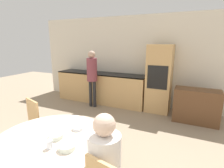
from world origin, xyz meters
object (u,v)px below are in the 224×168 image
(oven_unit, at_px, (159,79))
(dining_table, at_px, (54,152))
(cup, at_px, (49,144))
(bowl_far, at_px, (78,127))
(bowl_centre, at_px, (56,136))
(chair_far_left, at_px, (29,127))
(bowl_near, at_px, (67,147))
(person_seated, at_px, (104,168))
(person_standing, at_px, (92,72))
(sideboard, at_px, (196,106))

(oven_unit, distance_m, dining_table, 3.36)
(cup, bearing_deg, bowl_far, 87.44)
(bowl_centre, bearing_deg, dining_table, -158.49)
(chair_far_left, bearing_deg, bowl_near, -4.80)
(bowl_near, bearing_deg, oven_unit, 84.10)
(bowl_near, bearing_deg, person_seated, -8.72)
(person_standing, bearing_deg, dining_table, -67.89)
(person_seated, bearing_deg, cup, 178.99)
(oven_unit, relative_size, cup, 18.76)
(chair_far_left, relative_size, person_standing, 0.59)
(bowl_far, bearing_deg, chair_far_left, 176.47)
(bowl_near, bearing_deg, chair_far_left, 157.70)
(person_seated, xyz_separation_m, cup, (-0.66, 0.01, 0.06))
(bowl_near, bearing_deg, cup, -161.25)
(bowl_near, height_order, bowl_far, bowl_near)
(oven_unit, xyz_separation_m, sideboard, (0.94, -0.35, -0.50))
(cup, height_order, bowl_centre, cup)
(person_standing, bearing_deg, bowl_near, -63.55)
(cup, xyz_separation_m, bowl_far, (0.02, 0.48, -0.03))
(dining_table, xyz_separation_m, cup, (0.13, -0.17, 0.24))
(cup, xyz_separation_m, bowl_centre, (-0.08, 0.18, -0.02))
(person_seated, height_order, bowl_far, person_seated)
(sideboard, height_order, bowl_far, sideboard)
(bowl_near, bearing_deg, dining_table, 160.82)
(dining_table, bearing_deg, person_seated, -12.92)
(bowl_far, bearing_deg, oven_unit, 80.24)
(person_seated, height_order, bowl_near, person_seated)
(sideboard, bearing_deg, bowl_far, -119.09)
(dining_table, bearing_deg, chair_far_left, 156.63)
(dining_table, bearing_deg, sideboard, 61.32)
(chair_far_left, bearing_deg, oven_unit, 79.71)
(sideboard, distance_m, chair_far_left, 3.56)
(dining_table, height_order, person_standing, person_standing)
(person_standing, height_order, bowl_far, person_standing)
(sideboard, relative_size, bowl_near, 5.45)
(sideboard, xyz_separation_m, cup, (-1.48, -3.10, 0.40))
(oven_unit, relative_size, bowl_centre, 9.92)
(person_standing, xyz_separation_m, bowl_near, (1.44, -2.89, -0.24))
(oven_unit, xyz_separation_m, person_seated, (0.13, -3.46, -0.16))
(person_seated, distance_m, bowl_centre, 0.77)
(chair_far_left, bearing_deg, bowl_far, 13.96)
(cup, bearing_deg, chair_far_left, 151.32)
(bowl_near, bearing_deg, bowl_far, 110.90)
(bowl_near, distance_m, bowl_far, 0.45)
(oven_unit, relative_size, person_standing, 1.11)
(person_standing, bearing_deg, sideboard, 3.00)
(oven_unit, bearing_deg, person_seated, -87.85)
(oven_unit, xyz_separation_m, bowl_centre, (-0.62, -3.26, -0.12))
(person_seated, relative_size, cup, 13.17)
(sideboard, xyz_separation_m, bowl_near, (-1.29, -3.04, 0.38))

